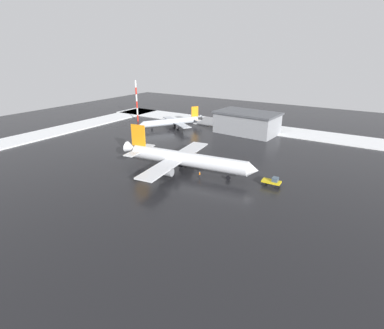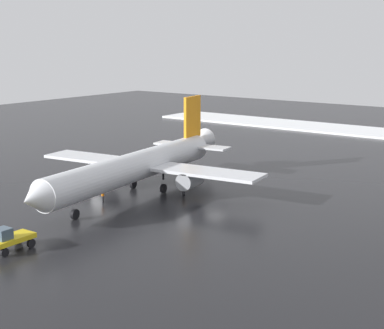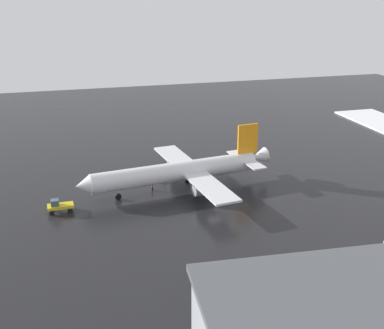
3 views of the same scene
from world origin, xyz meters
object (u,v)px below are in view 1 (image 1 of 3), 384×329
Objects in this scene: pushback_tug at (272,181)px; cargo_hangar at (247,123)px; ground_crew_near_tug at (200,174)px; airplane_distant_tail at (184,159)px; ground_crew_by_nose_gear at (185,161)px; airplane_parked_starboard at (172,122)px; antenna_mast at (137,101)px.

cargo_hangar reaches higher than pushback_tug.
ground_crew_near_tug is at bearing -165.20° from pushback_tug.
ground_crew_near_tug is 0.07× the size of cargo_hangar.
airplane_distant_tail is 23.67× the size of ground_crew_by_nose_gear.
airplane_distant_tail is 51.66m from airplane_parked_starboard.
ground_crew_near_tug is 51.08m from cargo_hangar.
ground_crew_by_nose_gear is at bearing 114.43° from airplane_distant_tail.
ground_crew_by_nose_gear is 64.36m from antenna_mast.
airplane_distant_tail is 6.46m from ground_crew_near_tug.
pushback_tug is 18.87m from ground_crew_near_tug.
cargo_hangar is at bearing -29.40° from ground_crew_near_tug.
ground_crew_near_tug is 1.00× the size of ground_crew_by_nose_gear.
cargo_hangar is (2.11, -49.32, 0.47)m from airplane_distant_tail.
airplane_parked_starboard is 23.46m from antenna_mast.
airplane_parked_starboard is 56.19m from ground_crew_near_tug.
airplane_distant_tail reaches higher than ground_crew_by_nose_gear.
airplane_distant_tail is at bearing 41.32° from ground_crew_near_tug.
cargo_hangar is at bearing 139.68° from airplane_parked_starboard.
ground_crew_near_tug is 0.09× the size of antenna_mast.
airplane_distant_tail is at bearing -171.26° from pushback_tug.
antenna_mast reaches higher than ground_crew_near_tug.
airplane_parked_starboard reaches higher than ground_crew_by_nose_gear.
ground_crew_by_nose_gear is (8.85, -6.32, 0.00)m from ground_crew_near_tug.
pushback_tug is 0.18× the size of cargo_hangar.
ground_crew_near_tug is at bearing 75.82° from airplane_parked_starboard.
airplane_parked_starboard reaches higher than ground_crew_near_tug.
airplane_parked_starboard is 5.63× the size of pushback_tug.
airplane_parked_starboard is 66.99m from pushback_tug.
airplane_distant_tail is 1.55× the size of airplane_parked_starboard.
airplane_parked_starboard is 15.28× the size of ground_crew_near_tug.
ground_crew_by_nose_gear is at bearing 73.17° from airplane_parked_starboard.
cargo_hangar reaches higher than ground_crew_near_tug.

